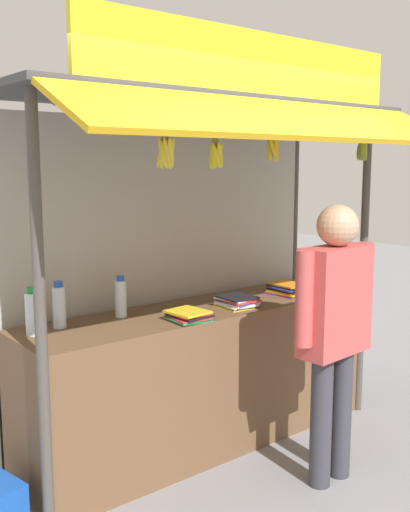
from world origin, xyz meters
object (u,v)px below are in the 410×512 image
Objects in this scene: banana_bunch_rightmost at (166,152)px; banana_bunch_inner_right at (273,149)px; water_bottle_front_left at (121,298)px; water_bottle_back_left at (32,313)px; water_bottle_mid_left at (59,306)px; magazine_stack_mid_right at (188,315)px; banana_bunch_inner_left at (216,155)px; vendor_person at (334,319)px; magazine_stack_far_left at (325,286)px; magazine_stack_front_right at (287,289)px; banana_bunch_leftmost at (362,151)px; magazine_stack_right at (237,301)px.

banana_bunch_inner_right is at bearing -0.03° from banana_bunch_rightmost.
water_bottle_front_left is 0.96× the size of water_bottle_back_left.
water_bottle_mid_left is 0.78m from magazine_stack_mid_right.
banana_bunch_inner_left is 1.16× the size of banana_bunch_inner_right.
water_bottle_mid_left is at bearing -43.07° from vendor_person.
banana_bunch_inner_left is at bearing -61.04° from water_bottle_front_left.
water_bottle_back_left is at bearing 174.44° from magazine_stack_far_left.
magazine_stack_front_right is 0.98× the size of banana_bunch_inner_left.
water_bottle_back_left is 1.17m from banana_bunch_rightmost.
vendor_person is at bearing -137.39° from magazine_stack_far_left.
water_bottle_back_left is at bearing 167.30° from banana_bunch_leftmost.
banana_bunch_inner_left is (0.31, -0.56, 0.88)m from water_bottle_front_left.
banana_bunch_leftmost is (0.36, -0.35, 1.01)m from magazine_stack_front_right.
magazine_stack_front_right is 1.09× the size of magazine_stack_far_left.
vendor_person is (0.54, -0.45, -0.95)m from banana_bunch_inner_left.
magazine_stack_right is (-0.56, -0.07, -0.00)m from magazine_stack_front_right.
magazine_stack_right is at bearing 8.29° from magazine_stack_mid_right.
water_bottle_front_left is at bearing 171.29° from magazine_stack_front_right.
banana_bunch_rightmost is at bearing -31.55° from vendor_person.
vendor_person reaches higher than magazine_stack_far_left.
water_bottle_front_left is at bearing 170.96° from magazine_stack_far_left.
magazine_stack_mid_right is 1.73m from banana_bunch_leftmost.
banana_bunch_leftmost is at bearing -88.64° from magazine_stack_far_left.
magazine_stack_mid_right is at bearing -171.71° from magazine_stack_right.
water_bottle_back_left is 2.49m from banana_bunch_leftmost.
magazine_stack_right is at bearing -179.59° from magazine_stack_far_left.
water_bottle_front_left is 1.32m from magazine_stack_front_right.
banana_bunch_inner_right is (0.47, 0.00, 0.04)m from banana_bunch_inner_left.
magazine_stack_far_left is at bearing -141.45° from vendor_person.
magazine_stack_front_right is 0.56m from magazine_stack_right.
magazine_stack_right is 0.15× the size of vendor_person.
magazine_stack_front_right is 1.13m from banana_bunch_leftmost.
banana_bunch_inner_left reaches higher than magazine_stack_front_right.
water_bottle_front_left is 1.33m from banana_bunch_inner_right.
banana_bunch_inner_right reaches higher than water_bottle_front_left.
vendor_person is at bearing -49.80° from magazine_stack_mid_right.
water_bottle_mid_left is 2.09m from magazine_stack_far_left.
vendor_person reaches higher than magazine_stack_mid_right.
banana_bunch_leftmost and banana_bunch_inner_left have the same top height.
magazine_stack_mid_right is 1.07× the size of banana_bunch_leftmost.
magazine_stack_far_left is 1.98m from banana_bunch_rightmost.
banana_bunch_leftmost is 1.36m from vendor_person.
water_bottle_front_left reaches higher than magazine_stack_far_left.
banana_bunch_inner_right is (-0.88, -0.29, 1.02)m from magazine_stack_far_left.
banana_bunch_rightmost is at bearing -41.99° from water_bottle_back_left.
magazine_stack_mid_right is 0.89× the size of banana_bunch_rightmost.
water_bottle_back_left is (-0.60, -0.04, 0.01)m from water_bottle_front_left.
banana_bunch_rightmost is (-1.33, -0.35, 0.97)m from magazine_stack_front_right.
magazine_stack_mid_right is 1.00m from banana_bunch_inner_left.
water_bottle_front_left is 1.98m from banana_bunch_leftmost.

